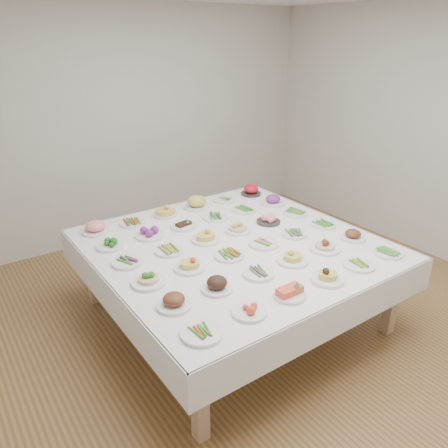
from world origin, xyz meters
TOP-DOWN VIEW (x-y plane):
  - room_envelope at (0.00, 0.00)m, footprint 5.02×5.02m
  - display_table at (-0.18, 0.19)m, footprint 2.33×2.33m
  - dish_0 at (-1.09, -0.72)m, footprint 0.26×0.26m
  - dish_1 at (-0.73, -0.71)m, footprint 0.23×0.23m
  - dish_2 at (-0.37, -0.71)m, footprint 0.22×0.22m
  - dish_3 at (0.00, -0.72)m, footprint 0.24×0.24m
  - dish_4 at (0.37, -0.71)m, footprint 0.24×0.24m
  - dish_5 at (0.73, -0.72)m, footprint 0.23×0.23m
  - dish_6 at (-1.08, -0.36)m, footprint 0.24×0.24m
  - dish_7 at (-0.73, -0.36)m, footprint 0.22×0.22m
  - dish_8 at (-0.36, -0.36)m, footprint 0.24×0.24m
  - dish_9 at (-0.00, -0.36)m, footprint 0.25×0.25m
  - dish_10 at (0.37, -0.36)m, footprint 0.26×0.26m
  - dish_11 at (0.73, -0.35)m, footprint 0.22×0.22m
  - dish_12 at (-1.09, 0.00)m, footprint 0.25×0.25m
  - dish_13 at (-0.74, 0.02)m, footprint 0.24×0.24m
  - dish_14 at (-0.37, 0.01)m, footprint 0.24×0.24m
  - dish_15 at (0.01, 0.01)m, footprint 0.25×0.25m
  - dish_16 at (0.36, 0.01)m, footprint 0.23×0.23m
  - dish_17 at (0.73, -0.00)m, footprint 0.22×0.22m
  - dish_18 at (-1.09, 0.38)m, footprint 0.25×0.25m
  - dish_19 at (-0.73, 0.36)m, footprint 0.23×0.23m
  - dish_20 at (-0.36, 0.37)m, footprint 0.25×0.25m
  - dish_21 at (-0.01, 0.37)m, footprint 0.24×0.24m
  - dish_22 at (0.36, 0.36)m, footprint 0.23×0.23m
  - dish_23 at (0.73, 0.38)m, footprint 0.24×0.24m
  - dish_24 at (-1.10, 0.73)m, footprint 0.23×0.23m
  - dish_25 at (-0.72, 0.73)m, footprint 0.25×0.25m
  - dish_26 at (-0.37, 0.74)m, footprint 0.24×0.24m
  - dish_27 at (-0.00, 0.74)m, footprint 0.25×0.24m
  - dish_28 at (0.35, 0.74)m, footprint 0.24×0.24m
  - dish_29 at (0.73, 0.73)m, footprint 0.26×0.26m
  - dish_30 at (-1.09, 1.10)m, footprint 0.25×0.25m
  - dish_31 at (-0.73, 1.09)m, footprint 0.24×0.24m
  - dish_32 at (-0.37, 1.10)m, footprint 0.27×0.26m
  - dish_33 at (0.00, 1.10)m, footprint 0.28×0.28m
  - dish_34 at (0.36, 1.10)m, footprint 0.24×0.24m
  - dish_35 at (0.73, 1.10)m, footprint 0.23×0.23m

SIDE VIEW (x-z plane):
  - display_table at x=-0.18m, z-range 0.31..1.06m
  - dish_34 at x=0.36m, z-range 0.74..0.79m
  - dish_0 at x=-1.09m, z-range 0.74..0.80m
  - dish_17 at x=0.73m, z-range 0.75..0.80m
  - dish_4 at x=0.37m, z-range 0.75..0.80m
  - dish_16 at x=0.36m, z-range 0.75..0.80m
  - dish_8 at x=-0.36m, z-range 0.75..0.80m
  - dish_15 at x=0.01m, z-range 0.75..0.80m
  - dish_23 at x=0.73m, z-range 0.75..0.80m
  - dish_5 at x=0.73m, z-range 0.75..0.80m
  - dish_18 at x=-1.09m, z-range 0.75..0.80m
  - dish_27 at x=0.00m, z-range 0.75..0.80m
  - dish_31 at x=-0.73m, z-range 0.75..0.80m
  - dish_19 at x=-0.73m, z-range 0.75..0.80m
  - dish_14 at x=-0.37m, z-range 0.75..0.81m
  - dish_28 at x=0.35m, z-range 0.75..0.81m
  - dish_26 at x=-0.37m, z-range 0.74..0.83m
  - dish_1 at x=-0.73m, z-range 0.74..0.83m
  - dish_24 at x=-1.10m, z-range 0.74..0.84m
  - dish_22 at x=0.36m, z-range 0.74..0.85m
  - dish_2 at x=-0.37m, z-range 0.74..0.85m
  - dish_25 at x=-0.72m, z-range 0.74..0.86m
  - dish_7 at x=-0.73m, z-range 0.74..0.86m
  - dish_9 at x=0.00m, z-range 0.74..0.87m
  - dish_11 at x=0.73m, z-range 0.74..0.87m
  - dish_21 at x=-0.01m, z-range 0.74..0.87m
  - dish_3 at x=0.00m, z-range 0.74..0.87m
  - dish_6 at x=-1.08m, z-range 0.74..0.87m
  - dish_13 at x=-0.74m, z-range 0.74..0.88m
  - dish_35 at x=0.73m, z-range 0.75..0.88m
  - dish_10 at x=0.37m, z-range 0.75..0.89m
  - dish_12 at x=-1.09m, z-range 0.75..0.89m
  - dish_29 at x=0.73m, z-range 0.75..0.89m
  - dish_32 at x=-0.37m, z-range 0.75..0.90m
  - dish_20 at x=-0.36m, z-range 0.75..0.90m
  - dish_30 at x=-1.09m, z-range 0.75..0.91m
  - dish_33 at x=0.00m, z-range 0.75..0.91m
  - room_envelope at x=0.00m, z-range 0.43..3.24m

